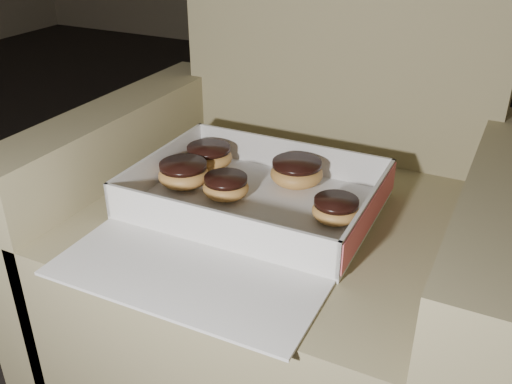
{
  "coord_description": "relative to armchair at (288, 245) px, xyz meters",
  "views": [
    {
      "loc": [
        1.21,
        -0.94,
        0.87
      ],
      "look_at": [
        0.82,
        -0.16,
        0.41
      ],
      "focal_mm": 40.0,
      "sensor_mm": 36.0,
      "label": 1
    }
  ],
  "objects": [
    {
      "name": "crumb_b",
      "position": [
        -0.12,
        -0.17,
        0.12
      ],
      "size": [
        0.01,
        0.01,
        0.0
      ],
      "primitive_type": "ellipsoid",
      "color": "black",
      "rests_on": "bakery_box"
    },
    {
      "name": "crumb_a",
      "position": [
        0.03,
        -0.21,
        0.12
      ],
      "size": [
        0.01,
        0.01,
        0.0
      ],
      "primitive_type": "ellipsoid",
      "color": "black",
      "rests_on": "bakery_box"
    },
    {
      "name": "bakery_box",
      "position": [
        -0.03,
        -0.11,
        0.13
      ],
      "size": [
        0.41,
        0.48,
        0.07
      ],
      "rotation": [
        0.0,
        0.0,
        0.01
      ],
      "color": "silver",
      "rests_on": "armchair"
    },
    {
      "name": "donut_b",
      "position": [
        0.0,
        0.02,
        0.15
      ],
      "size": [
        0.1,
        0.1,
        0.05
      ],
      "color": "#D88E4B",
      "rests_on": "bakery_box"
    },
    {
      "name": "donut_d",
      "position": [
        -0.18,
        -0.07,
        0.15
      ],
      "size": [
        0.09,
        0.09,
        0.05
      ],
      "color": "#D88E4B",
      "rests_on": "bakery_box"
    },
    {
      "name": "donut_c",
      "position": [
        0.11,
        -0.07,
        0.14
      ],
      "size": [
        0.08,
        0.08,
        0.04
      ],
      "color": "#D88E4B",
      "rests_on": "bakery_box"
    },
    {
      "name": "armchair",
      "position": [
        0.0,
        0.0,
        0.0
      ],
      "size": [
        0.81,
        0.69,
        0.85
      ],
      "color": "#887D57",
      "rests_on": "floor"
    },
    {
      "name": "donut_e",
      "position": [
        -0.09,
        -0.08,
        0.14
      ],
      "size": [
        0.08,
        0.08,
        0.04
      ],
      "color": "#D88E4B",
      "rests_on": "bakery_box"
    },
    {
      "name": "donut_a",
      "position": [
        -0.18,
        0.01,
        0.15
      ],
      "size": [
        0.09,
        0.09,
        0.05
      ],
      "color": "#D88E4B",
      "rests_on": "bakery_box"
    },
    {
      "name": "floor",
      "position": [
        -0.86,
        0.08,
        -0.27
      ],
      "size": [
        4.5,
        4.5,
        0.0
      ],
      "primitive_type": "plane",
      "color": "black",
      "rests_on": "ground"
    },
    {
      "name": "crumb_c",
      "position": [
        -0.04,
        -0.2,
        0.12
      ],
      "size": [
        0.01,
        0.01,
        0.0
      ],
      "primitive_type": "ellipsoid",
      "color": "black",
      "rests_on": "bakery_box"
    }
  ]
}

